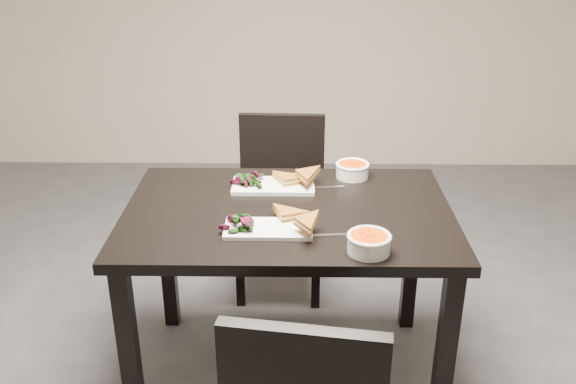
# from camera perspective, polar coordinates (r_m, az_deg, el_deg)

# --- Properties ---
(table) EXTENTS (1.20, 0.80, 0.75)m
(table) POSITION_cam_1_polar(r_m,az_deg,el_deg) (2.32, -0.00, -3.80)
(table) COLOR black
(table) RESTS_ON ground
(chair_far) EXTENTS (0.44, 0.44, 0.85)m
(chair_far) POSITION_cam_1_polar(r_m,az_deg,el_deg) (3.06, -0.65, -0.04)
(chair_far) COLOR black
(chair_far) RESTS_ON ground
(plate_near) EXTENTS (0.30, 0.15, 0.01)m
(plate_near) POSITION_cam_1_polar(r_m,az_deg,el_deg) (2.12, -1.82, -3.39)
(plate_near) COLOR white
(plate_near) RESTS_ON table
(sandwich_near) EXTENTS (0.18, 0.16, 0.05)m
(sandwich_near) POSITION_cam_1_polar(r_m,az_deg,el_deg) (2.12, -0.06, -2.46)
(sandwich_near) COLOR #A46A22
(sandwich_near) RESTS_ON plate_near
(salad_near) EXTENTS (0.09, 0.08, 0.04)m
(salad_near) POSITION_cam_1_polar(r_m,az_deg,el_deg) (2.12, -4.53, -2.69)
(salad_near) COLOR black
(salad_near) RESTS_ON plate_near
(soup_bowl_near) EXTENTS (0.14, 0.14, 0.06)m
(soup_bowl_near) POSITION_cam_1_polar(r_m,az_deg,el_deg) (2.00, 7.43, -4.58)
(soup_bowl_near) COLOR white
(soup_bowl_near) RESTS_ON table
(cutlery_near) EXTENTS (0.18, 0.03, 0.00)m
(cutlery_near) POSITION_cam_1_polar(r_m,az_deg,el_deg) (2.10, 4.31, -3.93)
(cutlery_near) COLOR silver
(cutlery_near) RESTS_ON table
(plate_far) EXTENTS (0.32, 0.16, 0.02)m
(plate_far) POSITION_cam_1_polar(r_m,az_deg,el_deg) (2.45, -1.36, 0.56)
(plate_far) COLOR white
(plate_far) RESTS_ON table
(sandwich_far) EXTENTS (0.20, 0.18, 0.05)m
(sandwich_far) POSITION_cam_1_polar(r_m,az_deg,el_deg) (2.42, 0.16, 1.16)
(sandwich_far) COLOR #A46A22
(sandwich_far) RESTS_ON plate_far
(salad_far) EXTENTS (0.10, 0.09, 0.04)m
(salad_far) POSITION_cam_1_polar(r_m,az_deg,el_deg) (2.45, -3.70, 1.22)
(salad_far) COLOR black
(salad_far) RESTS_ON plate_far
(soup_bowl_far) EXTENTS (0.14, 0.14, 0.06)m
(soup_bowl_far) POSITION_cam_1_polar(r_m,az_deg,el_deg) (2.56, 5.91, 2.10)
(soup_bowl_far) COLOR white
(soup_bowl_far) RESTS_ON table
(cutlery_far) EXTENTS (0.18, 0.04, 0.00)m
(cutlery_far) POSITION_cam_1_polar(r_m,az_deg,el_deg) (2.46, 3.12, 0.41)
(cutlery_far) COLOR silver
(cutlery_far) RESTS_ON table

